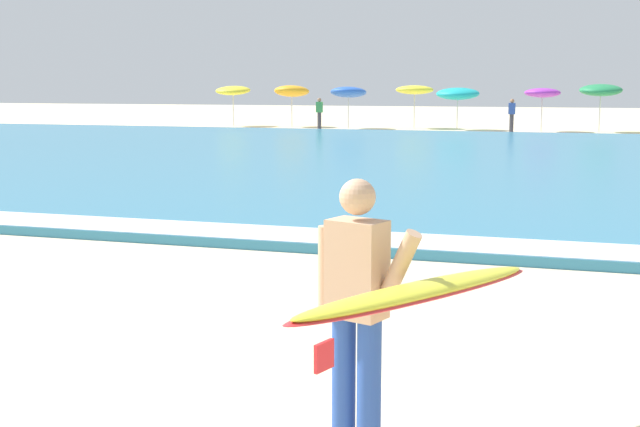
% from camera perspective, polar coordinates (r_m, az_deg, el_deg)
% --- Properties ---
extents(ground_plane, '(160.00, 160.00, 0.00)m').
position_cam_1_polar(ground_plane, '(6.08, -15.79, -13.55)').
color(ground_plane, beige).
extents(sea, '(120.00, 28.00, 0.14)m').
position_cam_1_polar(sea, '(24.84, 9.76, 3.64)').
color(sea, teal).
rests_on(sea, ground).
extents(surf_foam, '(120.00, 1.14, 0.01)m').
position_cam_1_polar(surf_foam, '(11.77, 1.36, -1.60)').
color(surf_foam, white).
rests_on(surf_foam, sea).
extents(surfer_with_board, '(1.30, 2.65, 1.73)m').
position_cam_1_polar(surfer_with_board, '(4.95, 4.80, -5.87)').
color(surfer_with_board, '#284CA3').
rests_on(surfer_with_board, ground).
extents(beach_umbrella_0, '(1.90, 1.93, 2.24)m').
position_cam_1_polar(beach_umbrella_0, '(45.87, -5.99, 8.39)').
color(beach_umbrella_0, beige).
rests_on(beach_umbrella_0, ground).
extents(beach_umbrella_1, '(1.88, 1.92, 2.28)m').
position_cam_1_polar(beach_umbrella_1, '(44.95, -1.95, 8.39)').
color(beach_umbrella_1, beige).
rests_on(beach_umbrella_1, ground).
extents(beach_umbrella_2, '(1.87, 1.91, 2.21)m').
position_cam_1_polar(beach_umbrella_2, '(43.24, 1.97, 8.32)').
color(beach_umbrella_2, beige).
rests_on(beach_umbrella_2, ground).
extents(beach_umbrella_3, '(1.95, 1.96, 2.23)m').
position_cam_1_polar(beach_umbrella_3, '(43.66, 6.51, 8.43)').
color(beach_umbrella_3, beige).
rests_on(beach_umbrella_3, ground).
extents(beach_umbrella_4, '(2.14, 2.17, 2.15)m').
position_cam_1_polar(beach_umbrella_4, '(42.39, 9.43, 8.11)').
color(beach_umbrella_4, beige).
rests_on(beach_umbrella_4, ground).
extents(beach_umbrella_5, '(1.72, 1.73, 2.11)m').
position_cam_1_polar(beach_umbrella_5, '(41.75, 15.02, 8.00)').
color(beach_umbrella_5, beige).
rests_on(beach_umbrella_5, ground).
extents(beach_umbrella_6, '(1.98, 2.02, 2.33)m').
position_cam_1_polar(beach_umbrella_6, '(42.13, 18.71, 8.02)').
color(beach_umbrella_6, beige).
rests_on(beach_umbrella_6, ground).
extents(beachgoer_near_row_left, '(0.32, 0.20, 1.58)m').
position_cam_1_polar(beachgoer_near_row_left, '(41.16, 13.02, 6.66)').
color(beachgoer_near_row_left, '#383842').
rests_on(beachgoer_near_row_left, ground).
extents(beachgoer_near_row_mid, '(0.32, 0.20, 1.58)m').
position_cam_1_polar(beachgoer_near_row_mid, '(42.70, -0.04, 6.96)').
color(beachgoer_near_row_mid, '#383842').
rests_on(beachgoer_near_row_mid, ground).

